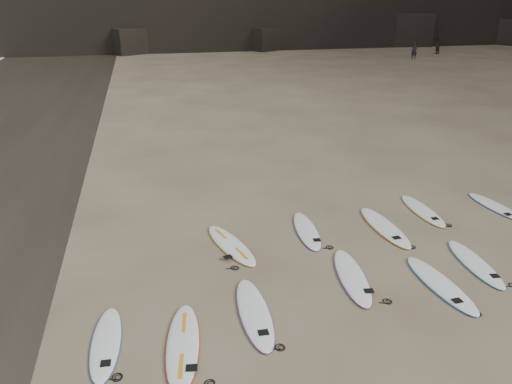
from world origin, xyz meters
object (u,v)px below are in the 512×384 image
surfboard_3 (440,284)px  person_a (414,51)px  surfboard_9 (495,206)px  surfboard_7 (385,227)px  surfboard_8 (422,210)px  surfboard_6 (307,230)px  surfboard_5 (231,245)px  surfboard_11 (106,342)px  person_b (437,46)px  surfboard_0 (183,344)px  surfboard_4 (475,263)px  surfboard_1 (254,312)px  surfboard_2 (352,276)px

surfboard_3 → person_a: person_a is taller
surfboard_9 → surfboard_7: bearing=-177.2°
surfboard_8 → surfboard_6: bearing=-171.4°
surfboard_7 → person_a: (18.65, 32.05, 0.74)m
surfboard_5 → person_a: bearing=38.4°
surfboard_6 → surfboard_11: 6.29m
surfboard_3 → surfboard_7: bearing=84.9°
surfboard_9 → person_b: 39.48m
surfboard_0 → surfboard_4: (7.16, 1.43, -0.00)m
surfboard_5 → person_a: (23.01, 32.13, 0.74)m
surfboard_3 → surfboard_8: bearing=62.1°
surfboard_6 → surfboard_8: 3.83m
surfboard_0 → surfboard_3: same height
surfboard_4 → surfboard_11: surfboard_4 is taller
person_b → surfboard_8: bearing=37.2°
surfboard_0 → person_a: bearing=63.2°
surfboard_11 → person_b: bearing=54.7°
surfboard_1 → surfboard_2: size_ratio=1.01×
surfboard_2 → person_a: person_a is taller
surfboard_4 → person_b: 43.29m
surfboard_6 → surfboard_0: bearing=-127.3°
surfboard_11 → surfboard_9: bearing=21.9°
surfboard_0 → surfboard_3: size_ratio=1.00×
surfboard_2 → surfboard_4: (3.14, -0.10, -0.00)m
surfboard_3 → surfboard_5: size_ratio=1.01×
surfboard_7 → person_a: 37.09m
surfboard_4 → surfboard_9: 3.93m
surfboard_6 → surfboard_3: bearing=-51.2°
surfboard_2 → surfboard_8: (3.51, 2.99, -0.00)m
surfboard_8 → surfboard_1: bearing=-146.4°
surfboard_7 → surfboard_8: 1.79m
surfboard_0 → surfboard_1: (1.52, 0.67, 0.00)m
surfboard_5 → surfboard_11: size_ratio=1.12×
surfboard_1 → surfboard_4: surfboard_1 is taller
surfboard_3 → surfboard_8: size_ratio=1.06×
surfboard_2 → person_a: (20.55, 34.26, 0.74)m
surfboard_1 → surfboard_3: same height
surfboard_1 → surfboard_7: 5.36m
surfboard_4 → surfboard_8: size_ratio=0.99×
surfboard_1 → surfboard_8: surfboard_1 is taller
surfboard_8 → surfboard_11: 9.85m
person_a → surfboard_8: bearing=-70.7°
surfboard_9 → surfboard_4: bearing=-138.5°
surfboard_6 → surfboard_2: bearing=-77.7°
surfboard_5 → person_a: person_a is taller
person_b → surfboard_5: bearing=31.2°
person_a → surfboard_3: bearing=-70.3°
surfboard_2 → surfboard_6: size_ratio=1.07×
surfboard_0 → surfboard_11: (-1.41, 0.38, -0.01)m
surfboard_1 → surfboard_9: 9.09m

